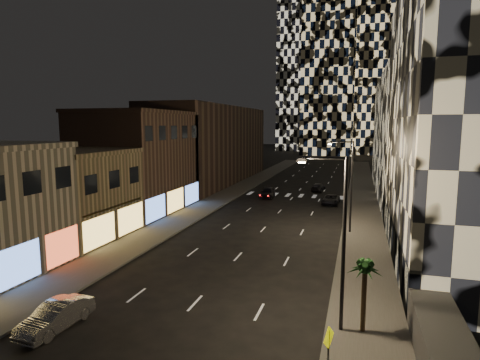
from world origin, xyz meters
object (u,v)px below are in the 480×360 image
Objects in this scene: streetlight_far at (349,180)px; palm_tree at (365,272)px; car_dark_rightlane at (331,200)px; streetlight_near at (339,232)px; car_silver_parked at (56,316)px; car_dark_midlane at (268,192)px; ped_sign at (328,348)px; car_dark_oncoming at (318,187)px.

streetlight_far is 2.37× the size of palm_tree.
palm_tree reaches higher than car_dark_rightlane.
car_dark_rightlane is 34.50m from palm_tree.
streetlight_near is 2.37× the size of palm_tree.
car_silver_parked is 0.94× the size of car_dark_rightlane.
ped_sign is at bearing -78.61° from car_dark_midlane.
streetlight_far reaches higher than car_dark_rightlane.
streetlight_near is 3.23× the size of ped_sign.
car_dark_midlane reaches higher than car_dark_rightlane.
palm_tree is (6.62, -44.91, 2.66)m from car_dark_oncoming.
streetlight_far is 2.07× the size of car_silver_parked.
streetlight_far is at bearing 107.07° from car_dark_oncoming.
streetlight_near reaches higher than ped_sign.
car_dark_oncoming is 1.14× the size of palm_tree.
streetlight_far reaches higher than ped_sign.
car_dark_midlane is 9.59m from car_dark_rightlane.
ped_sign is at bearing -90.13° from streetlight_far.
ped_sign is at bearing -1.83° from car_silver_parked.
streetlight_near reaches higher than car_silver_parked.
streetlight_far is at bearing 90.00° from streetlight_near.
car_silver_parked is at bearing -97.52° from car_dark_midlane.
streetlight_far is 3.23× the size of ped_sign.
car_dark_oncoming is 45.47m from palm_tree.
streetlight_near is at bearing -171.99° from palm_tree.
car_silver_parked is (-14.15, -23.94, -4.64)m from streetlight_far.
streetlight_near is 6.21m from ped_sign.
palm_tree is (1.38, 5.45, 1.24)m from ped_sign.
car_dark_rightlane is at bearing 109.33° from car_dark_oncoming.
streetlight_far is at bearing -59.07° from car_dark_midlane.
car_dark_midlane is at bearing 125.21° from streetlight_far.
streetlight_near reaches higher than car_dark_rightlane.
car_dark_rightlane is (-2.58, 34.36, -4.71)m from streetlight_near.
car_dark_rightlane is (2.71, -10.74, 0.01)m from car_dark_oncoming.
palm_tree reaches higher than car_dark_oncoming.
car_silver_parked is at bearing -167.17° from ped_sign.
car_silver_parked is at bearing -120.59° from streetlight_far.
car_dark_oncoming is (8.86, 49.04, -0.09)m from car_silver_parked.
ped_sign is at bearing -83.66° from car_dark_rightlane.
car_dark_midlane is 1.22× the size of palm_tree.
streetlight_far is 15.33m from car_dark_rightlane.
car_silver_parked is 1.56× the size of ped_sign.
palm_tree reaches higher than car_silver_parked.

